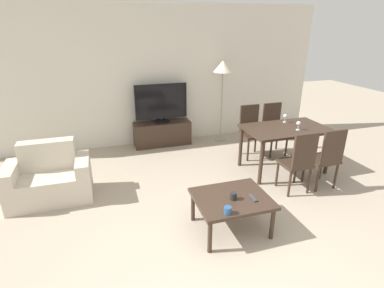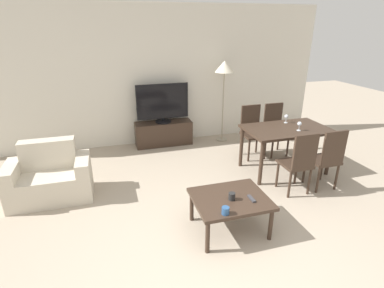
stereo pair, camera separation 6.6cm
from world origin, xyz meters
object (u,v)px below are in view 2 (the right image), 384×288
armchair (51,179)px  tv (163,103)px  wine_glass_left (286,117)px  dining_chair_far_left (252,129)px  dining_chair_near_right (327,157)px  coffee_table (230,201)px  dining_table (286,133)px  tv_stand (164,133)px  remote_primary (252,199)px  cup_colored_far (225,211)px  cup_white_near (232,196)px  dining_chair_near (299,161)px  wine_glass_center (299,124)px  floor_lamp (224,70)px  dining_chair_far (275,127)px

armchair → tv: 2.54m
tv → wine_glass_left: (1.84, -1.47, -0.02)m
dining_chair_far_left → wine_glass_left: (0.37, -0.47, 0.33)m
dining_chair_near_right → wine_glass_left: size_ratio=6.51×
coffee_table → dining_table: bearing=39.2°
tv_stand → tv: 0.63m
dining_chair_near_right → remote_primary: 1.63m
remote_primary → cup_colored_far: bearing=-155.5°
dining_table → coffee_table: bearing=-140.8°
cup_white_near → cup_colored_far: (-0.18, -0.24, -0.00)m
tv_stand → wine_glass_left: (1.84, -1.47, 0.61)m
dining_chair_near → cup_colored_far: (-1.44, -0.79, -0.04)m
armchair → cup_white_near: 2.57m
armchair → coffee_table: size_ratio=1.27×
tv → wine_glass_center: 2.61m
tv → dining_table: tv is taller
tv_stand → floor_lamp: floor_lamp is taller
coffee_table → dining_chair_far_left: 2.32m
remote_primary → wine_glass_left: wine_glass_left is taller
dining_chair_near_right → armchair: bearing=167.1°
tv → dining_chair_far: tv is taller
tv → cup_colored_far: bearing=-89.6°
armchair → dining_chair_far: size_ratio=1.15×
tv → dining_chair_far_left: (1.47, -0.99, -0.35)m
dining_chair_near → cup_white_near: bearing=-156.6°
armchair → dining_chair_near: (3.39, -0.89, 0.22)m
coffee_table → wine_glass_left: wine_glass_left is taller
floor_lamp → coffee_table: bearing=-110.0°
tv → coffee_table: (0.21, -2.94, -0.48)m
tv_stand → wine_glass_center: (1.81, -1.88, 0.61)m
remote_primary → dining_chair_far: bearing=53.5°
cup_white_near → wine_glass_center: 1.99m
dining_table → wine_glass_left: size_ratio=9.25×
dining_chair_near_right → floor_lamp: 2.62m
dining_chair_far → dining_chair_near: bearing=-108.2°
dining_chair_far → wine_glass_center: bearing=-98.3°
remote_primary → wine_glass_left: 2.16m
wine_glass_center → cup_colored_far: bearing=-143.0°
armchair → tv_stand: armchair is taller
dining_table → floor_lamp: floor_lamp is taller
tv → dining_chair_near_right: size_ratio=1.08×
tv → cup_colored_far: size_ratio=12.39×
tv → dining_chair_far: (1.94, -0.99, -0.35)m
remote_primary → cup_colored_far: (-0.40, -0.18, 0.03)m
tv_stand → dining_table: (1.70, -1.72, 0.42)m
tv → wine_glass_center: size_ratio=7.04×
dining_chair_near_right → dining_chair_far_left: bearing=108.2°
dining_chair_far_left → cup_colored_far: 2.66m
dining_chair_near → dining_table: bearing=71.8°
dining_chair_near_right → wine_glass_center: bearing=103.0°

